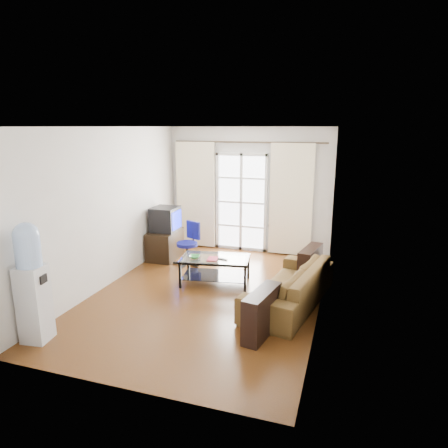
# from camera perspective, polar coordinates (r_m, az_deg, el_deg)

# --- Properties ---
(floor) EXTENTS (5.20, 5.20, 0.00)m
(floor) POSITION_cam_1_polar(r_m,az_deg,el_deg) (6.73, -2.26, -9.90)
(floor) COLOR brown
(floor) RESTS_ON ground
(ceiling) EXTENTS (5.20, 5.20, 0.00)m
(ceiling) POSITION_cam_1_polar(r_m,az_deg,el_deg) (6.17, -2.50, 13.73)
(ceiling) COLOR white
(ceiling) RESTS_ON wall_back
(wall_back) EXTENTS (3.60, 0.02, 2.70)m
(wall_back) POSITION_cam_1_polar(r_m,az_deg,el_deg) (8.76, 3.54, 4.86)
(wall_back) COLOR silver
(wall_back) RESTS_ON floor
(wall_front) EXTENTS (3.60, 0.02, 2.70)m
(wall_front) POSITION_cam_1_polar(r_m,az_deg,el_deg) (4.07, -15.21, -6.15)
(wall_front) COLOR silver
(wall_front) RESTS_ON floor
(wall_left) EXTENTS (0.02, 5.20, 2.70)m
(wall_left) POSITION_cam_1_polar(r_m,az_deg,el_deg) (7.13, -16.09, 2.29)
(wall_left) COLOR silver
(wall_left) RESTS_ON floor
(wall_right) EXTENTS (0.02, 5.20, 2.70)m
(wall_right) POSITION_cam_1_polar(r_m,az_deg,el_deg) (5.95, 14.11, 0.21)
(wall_right) COLOR silver
(wall_right) RESTS_ON floor
(french_door) EXTENTS (1.16, 0.06, 2.15)m
(french_door) POSITION_cam_1_polar(r_m,az_deg,el_deg) (8.79, 2.47, 3.09)
(french_door) COLOR white
(french_door) RESTS_ON wall_back
(curtain_rod) EXTENTS (3.30, 0.04, 0.04)m
(curtain_rod) POSITION_cam_1_polar(r_m,az_deg,el_deg) (8.56, 3.47, 11.59)
(curtain_rod) COLOR #4C3F2D
(curtain_rod) RESTS_ON wall_back
(curtain_left) EXTENTS (0.90, 0.07, 2.35)m
(curtain_left) POSITION_cam_1_polar(r_m,az_deg,el_deg) (9.04, -4.07, 4.17)
(curtain_left) COLOR #FFF3CD
(curtain_left) RESTS_ON curtain_rod
(curtain_right) EXTENTS (0.90, 0.07, 2.35)m
(curtain_right) POSITION_cam_1_polar(r_m,az_deg,el_deg) (8.48, 9.55, 3.38)
(curtain_right) COLOR #FFF3CD
(curtain_right) RESTS_ON curtain_rod
(radiator) EXTENTS (0.64, 0.12, 0.64)m
(radiator) POSITION_cam_1_polar(r_m,az_deg,el_deg) (8.72, 8.37, -2.17)
(radiator) COLOR gray
(radiator) RESTS_ON floor
(sofa) EXTENTS (2.45, 1.62, 0.63)m
(sofa) POSITION_cam_1_polar(r_m,az_deg,el_deg) (6.34, 9.36, -8.57)
(sofa) COLOR brown
(sofa) RESTS_ON floor
(coffee_table) EXTENTS (1.27, 0.85, 0.48)m
(coffee_table) POSITION_cam_1_polar(r_m,az_deg,el_deg) (7.05, -1.27, -6.11)
(coffee_table) COLOR silver
(coffee_table) RESTS_ON floor
(bowl) EXTENTS (0.26, 0.26, 0.05)m
(bowl) POSITION_cam_1_polar(r_m,az_deg,el_deg) (6.97, -4.22, -4.69)
(bowl) COLOR #308536
(bowl) RESTS_ON coffee_table
(book) EXTENTS (0.25, 0.29, 0.02)m
(book) POSITION_cam_1_polar(r_m,az_deg,el_deg) (6.90, -2.37, -4.98)
(book) COLOR #A92614
(book) RESTS_ON coffee_table
(remote) EXTENTS (0.19, 0.09, 0.02)m
(remote) POSITION_cam_1_polar(r_m,az_deg,el_deg) (6.88, -0.26, -5.04)
(remote) COLOR black
(remote) RESTS_ON coffee_table
(tv_stand) EXTENTS (0.56, 0.82, 0.59)m
(tv_stand) POSITION_cam_1_polar(r_m,az_deg,el_deg) (8.45, -8.45, -2.92)
(tv_stand) COLOR black
(tv_stand) RESTS_ON floor
(crt_tv) EXTENTS (0.56, 0.55, 0.50)m
(crt_tv) POSITION_cam_1_polar(r_m,az_deg,el_deg) (8.34, -8.51, 0.71)
(crt_tv) COLOR black
(crt_tv) RESTS_ON tv_stand
(task_chair) EXTENTS (0.76, 0.76, 0.86)m
(task_chair) POSITION_cam_1_polar(r_m,az_deg,el_deg) (8.05, -5.13, -4.01)
(task_chair) COLOR black
(task_chair) RESTS_ON floor
(water_cooler) EXTENTS (0.37, 0.36, 1.57)m
(water_cooler) POSITION_cam_1_polar(r_m,az_deg,el_deg) (5.60, -25.80, -7.27)
(water_cooler) COLOR silver
(water_cooler) RESTS_ON floor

